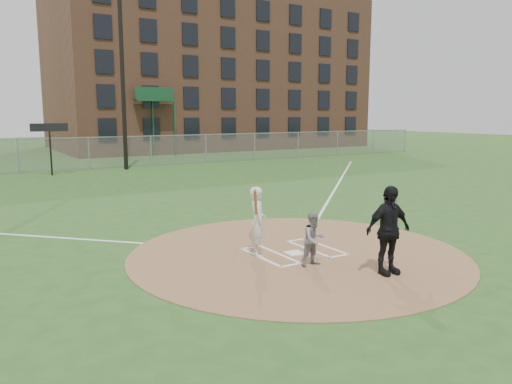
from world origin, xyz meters
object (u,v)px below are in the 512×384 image
catcher (314,239)px  batter_at_plate (258,221)px  umpire (388,230)px  home_plate (294,253)px

catcher → batter_at_plate: 1.53m
catcher → batter_at_plate: size_ratio=0.70×
catcher → umpire: 1.68m
home_plate → catcher: catcher is taller
batter_at_plate → catcher: bearing=-62.6°
home_plate → catcher: (-0.18, -1.00, 0.61)m
home_plate → batter_at_plate: batter_at_plate is taller
batter_at_plate → home_plate: bearing=-21.2°
umpire → batter_at_plate: size_ratio=1.09×
catcher → umpire: umpire is taller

